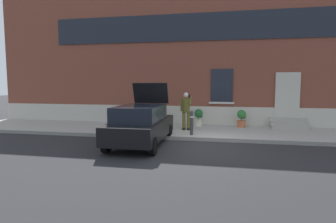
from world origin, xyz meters
name	(u,v)px	position (x,y,z in m)	size (l,w,h in m)	color
ground_plane	(197,146)	(0.00, 0.00, 0.00)	(80.00, 80.00, 0.00)	#232326
sidewalk	(203,131)	(0.00, 2.80, 0.07)	(24.00, 3.60, 0.15)	#99968E
curb_edge	(200,139)	(0.00, 0.94, 0.07)	(24.00, 0.12, 0.15)	gray
building_facade	(208,57)	(0.01, 5.29, 3.73)	(24.00, 1.52, 7.50)	brown
entrance_stoop	(288,124)	(3.99, 4.23, 0.34)	(1.64, 0.96, 0.48)	#9E998E
hatchback_car_black	(141,124)	(-2.09, -0.26, 0.80)	(1.82, 4.08, 2.34)	black
bollard_near_person	(192,122)	(-0.37, 1.35, 0.71)	(0.15, 0.15, 1.04)	#333338
person_on_phone	(186,109)	(-0.78, 2.56, 1.15)	(0.51, 0.49, 1.75)	#514C1E
planter_olive	(120,115)	(-4.58, 4.04, 0.61)	(0.44, 0.44, 0.86)	#606B38
planter_charcoal	(157,116)	(-2.45, 3.82, 0.61)	(0.44, 0.44, 0.86)	#2D2D30
planter_cream	(199,117)	(-0.33, 3.99, 0.61)	(0.44, 0.44, 0.86)	beige
planter_terracotta	(242,118)	(1.79, 3.95, 0.61)	(0.44, 0.44, 0.86)	#B25B38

